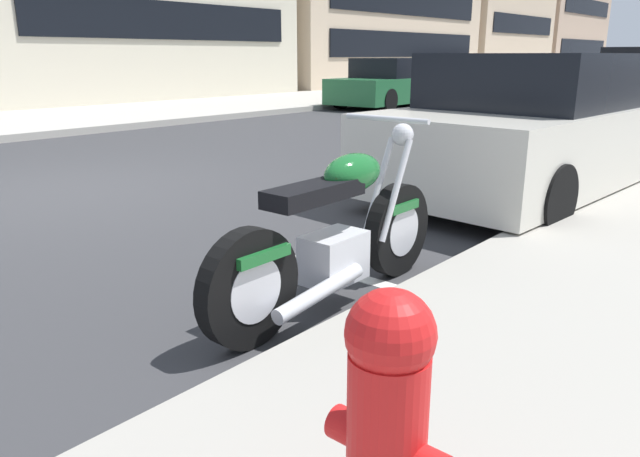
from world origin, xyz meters
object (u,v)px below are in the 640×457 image
Objects in this scene: parked_car_across_street at (634,101)px; fire_hydrant at (387,419)px; crossing_truck at (639,64)px; car_opposite_curb at (393,84)px; parked_motorcycle at (337,237)px; parked_car_second_in_row at (533,129)px.

parked_car_across_street reaches higher than fire_hydrant.
crossing_truck reaches higher than parked_car_across_street.
crossing_truck is at bearing 175.16° from car_opposite_curb.
parked_car_second_in_row reaches higher than parked_motorcycle.
parked_motorcycle is at bearing 42.98° from fire_hydrant.
crossing_truck is at bearing 12.74° from fire_hydrant.
crossing_truck is (32.24, 6.74, 0.29)m from parked_car_second_in_row.
parked_car_second_in_row reaches higher than car_opposite_curb.
crossing_truck is at bearing 10.28° from parked_motorcycle.
crossing_truck reaches higher than fire_hydrant.
crossing_truck is 23.58m from car_opposite_curb.
car_opposite_curb reaches higher than fire_hydrant.
parked_car_second_in_row is at bearing 4.27° from parked_motorcycle.
parked_car_second_in_row is (3.82, 0.34, 0.28)m from parked_motorcycle.
parked_car_across_street is at bearing 10.90° from fire_hydrant.
parked_car_across_street is at bearing 6.48° from parked_car_second_in_row.
parked_car_across_street reaches higher than parked_car_second_in_row.
car_opposite_curb is (3.52, 7.45, -0.06)m from parked_car_across_street.
fire_hydrant is at bearing -137.85° from parked_motorcycle.
car_opposite_curb is (8.68, 7.71, -0.06)m from parked_car_second_in_row.
parked_motorcycle is 9.00m from parked_car_across_street.
parked_car_across_street is at bearing 3.04° from parked_motorcycle.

